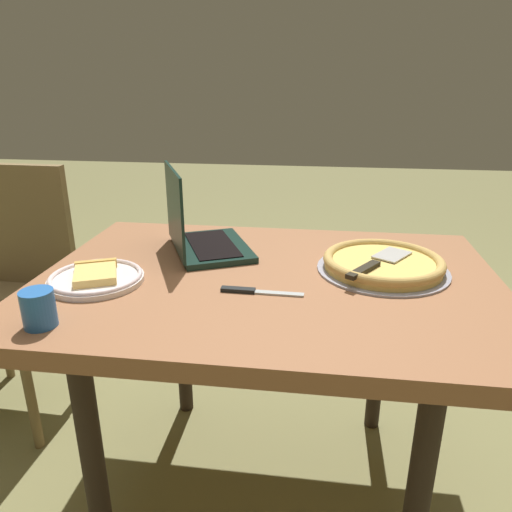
{
  "coord_description": "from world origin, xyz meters",
  "views": [
    {
      "loc": [
        -0.13,
        1.16,
        1.23
      ],
      "look_at": [
        0.04,
        -0.06,
        0.77
      ],
      "focal_mm": 33.53,
      "sensor_mm": 36.0,
      "label": 1
    }
  ],
  "objects_px": {
    "pizza_plate": "(96,277)",
    "chair_near": "(14,278)",
    "laptop": "(198,233)",
    "drink_cup": "(38,308)",
    "dining_table": "(268,301)",
    "table_knife": "(253,291)",
    "pizza_tray": "(383,264)"
  },
  "relations": [
    {
      "from": "pizza_plate",
      "to": "chair_near",
      "type": "bearing_deg",
      "value": -38.58
    },
    {
      "from": "laptop",
      "to": "drink_cup",
      "type": "xyz_separation_m",
      "value": [
        0.22,
        0.49,
        -0.02
      ]
    },
    {
      "from": "dining_table",
      "to": "table_knife",
      "type": "bearing_deg",
      "value": 77.7
    },
    {
      "from": "pizza_tray",
      "to": "table_knife",
      "type": "height_order",
      "value": "pizza_tray"
    },
    {
      "from": "pizza_plate",
      "to": "laptop",
      "type": "bearing_deg",
      "value": -128.4
    },
    {
      "from": "laptop",
      "to": "pizza_tray",
      "type": "relative_size",
      "value": 1.02
    },
    {
      "from": "pizza_plate",
      "to": "drink_cup",
      "type": "xyz_separation_m",
      "value": [
        0.01,
        0.24,
        0.03
      ]
    },
    {
      "from": "dining_table",
      "to": "table_knife",
      "type": "xyz_separation_m",
      "value": [
        0.02,
        0.11,
        0.08
      ]
    },
    {
      "from": "laptop",
      "to": "pizza_plate",
      "type": "bearing_deg",
      "value": 51.6
    },
    {
      "from": "dining_table",
      "to": "laptop",
      "type": "relative_size",
      "value": 3.36
    },
    {
      "from": "drink_cup",
      "to": "chair_near",
      "type": "relative_size",
      "value": 0.09
    },
    {
      "from": "laptop",
      "to": "drink_cup",
      "type": "height_order",
      "value": "laptop"
    },
    {
      "from": "dining_table",
      "to": "laptop",
      "type": "xyz_separation_m",
      "value": [
        0.23,
        -0.16,
        0.13
      ]
    },
    {
      "from": "laptop",
      "to": "table_knife",
      "type": "xyz_separation_m",
      "value": [
        -0.2,
        0.27,
        -0.05
      ]
    },
    {
      "from": "dining_table",
      "to": "pizza_tray",
      "type": "relative_size",
      "value": 3.43
    },
    {
      "from": "pizza_tray",
      "to": "drink_cup",
      "type": "relative_size",
      "value": 4.37
    },
    {
      "from": "table_knife",
      "to": "drink_cup",
      "type": "relative_size",
      "value": 2.53
    },
    {
      "from": "table_knife",
      "to": "drink_cup",
      "type": "height_order",
      "value": "drink_cup"
    },
    {
      "from": "chair_near",
      "to": "dining_table",
      "type": "bearing_deg",
      "value": 160.52
    },
    {
      "from": "dining_table",
      "to": "laptop",
      "type": "height_order",
      "value": "laptop"
    },
    {
      "from": "pizza_tray",
      "to": "drink_cup",
      "type": "xyz_separation_m",
      "value": [
        0.75,
        0.41,
        0.02
      ]
    },
    {
      "from": "chair_near",
      "to": "pizza_plate",
      "type": "bearing_deg",
      "value": 141.42
    },
    {
      "from": "table_knife",
      "to": "laptop",
      "type": "bearing_deg",
      "value": -52.96
    },
    {
      "from": "pizza_tray",
      "to": "chair_near",
      "type": "height_order",
      "value": "chair_near"
    },
    {
      "from": "pizza_plate",
      "to": "table_knife",
      "type": "height_order",
      "value": "pizza_plate"
    },
    {
      "from": "table_knife",
      "to": "chair_near",
      "type": "relative_size",
      "value": 0.22
    },
    {
      "from": "drink_cup",
      "to": "laptop",
      "type": "bearing_deg",
      "value": -113.79
    },
    {
      "from": "drink_cup",
      "to": "pizza_tray",
      "type": "bearing_deg",
      "value": -151.19
    },
    {
      "from": "pizza_tray",
      "to": "chair_near",
      "type": "bearing_deg",
      "value": -11.98
    },
    {
      "from": "laptop",
      "to": "table_knife",
      "type": "distance_m",
      "value": 0.34
    },
    {
      "from": "pizza_tray",
      "to": "chair_near",
      "type": "xyz_separation_m",
      "value": [
        1.31,
        -0.28,
        -0.23
      ]
    },
    {
      "from": "dining_table",
      "to": "chair_near",
      "type": "height_order",
      "value": "chair_near"
    }
  ]
}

